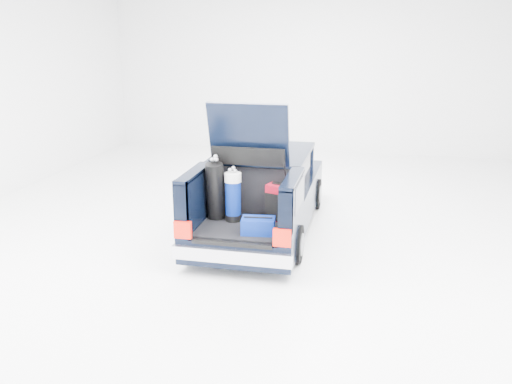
% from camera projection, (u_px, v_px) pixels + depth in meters
% --- Properties ---
extents(ground, '(14.00, 14.00, 0.00)m').
position_uv_depth(ground, '(262.00, 229.00, 10.01)').
color(ground, white).
rests_on(ground, ground).
extents(car, '(1.87, 4.65, 2.47)m').
position_uv_depth(car, '(263.00, 193.00, 9.91)').
color(car, black).
rests_on(car, ground).
extents(red_suitcase, '(0.43, 0.35, 0.62)m').
position_uv_depth(red_suitcase, '(279.00, 203.00, 8.63)').
color(red_suitcase, maroon).
rests_on(red_suitcase, car).
extents(black_golf_bag, '(0.31, 0.41, 1.05)m').
position_uv_depth(black_golf_bag, '(215.00, 191.00, 8.63)').
color(black_golf_bag, black).
rests_on(black_golf_bag, car).
extents(blue_golf_bag, '(0.35, 0.35, 0.89)m').
position_uv_depth(blue_golf_bag, '(233.00, 196.00, 8.58)').
color(blue_golf_bag, black).
rests_on(blue_golf_bag, car).
extents(blue_duffel, '(0.53, 0.37, 0.26)m').
position_uv_depth(blue_duffel, '(258.00, 226.00, 8.11)').
color(blue_duffel, navy).
rests_on(blue_duffel, car).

